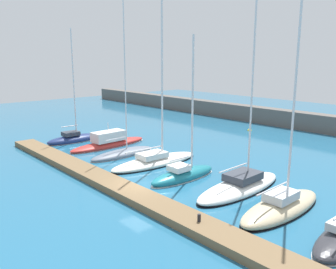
{
  "coord_description": "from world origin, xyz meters",
  "views": [
    {
      "loc": [
        19.93,
        -14.97,
        9.64
      ],
      "look_at": [
        -1.29,
        3.86,
        3.48
      ],
      "focal_mm": 38.05,
      "sensor_mm": 36.0,
      "label": 1
    }
  ],
  "objects_px": {
    "sailboat_navy_nearest": "(74,138)",
    "sailboat_sand_seventh": "(281,206)",
    "sailboat_slate_third": "(123,153)",
    "dock_bollard": "(199,218)",
    "motorboat_red_second": "(109,142)",
    "sailboat_teal_fifth": "(183,174)",
    "sailboat_white_sixth": "(240,186)",
    "mooring_buoy_yellow": "(250,131)",
    "sailboat_ivory_fourth": "(155,160)"
  },
  "relations": [
    {
      "from": "sailboat_slate_third",
      "to": "sailboat_teal_fifth",
      "type": "relative_size",
      "value": 1.38
    },
    {
      "from": "sailboat_teal_fifth",
      "to": "mooring_buoy_yellow",
      "type": "distance_m",
      "value": 21.65
    },
    {
      "from": "sailboat_ivory_fourth",
      "to": "sailboat_sand_seventh",
      "type": "relative_size",
      "value": 1.17
    },
    {
      "from": "sailboat_sand_seventh",
      "to": "mooring_buoy_yellow",
      "type": "distance_m",
      "value": 25.85
    },
    {
      "from": "sailboat_navy_nearest",
      "to": "motorboat_red_second",
      "type": "distance_m",
      "value": 4.95
    },
    {
      "from": "mooring_buoy_yellow",
      "to": "dock_bollard",
      "type": "bearing_deg",
      "value": -59.73
    },
    {
      "from": "sailboat_teal_fifth",
      "to": "sailboat_navy_nearest",
      "type": "bearing_deg",
      "value": 91.35
    },
    {
      "from": "sailboat_sand_seventh",
      "to": "dock_bollard",
      "type": "bearing_deg",
      "value": 161.99
    },
    {
      "from": "mooring_buoy_yellow",
      "to": "sailboat_white_sixth",
      "type": "bearing_deg",
      "value": -56.0
    },
    {
      "from": "sailboat_ivory_fourth",
      "to": "sailboat_teal_fifth",
      "type": "distance_m",
      "value": 4.77
    },
    {
      "from": "motorboat_red_second",
      "to": "sailboat_slate_third",
      "type": "xyz_separation_m",
      "value": [
        4.15,
        -1.04,
        -0.19
      ]
    },
    {
      "from": "sailboat_teal_fifth",
      "to": "dock_bollard",
      "type": "relative_size",
      "value": 26.37
    },
    {
      "from": "sailboat_ivory_fourth",
      "to": "sailboat_white_sixth",
      "type": "height_order",
      "value": "sailboat_ivory_fourth"
    },
    {
      "from": "sailboat_slate_third",
      "to": "mooring_buoy_yellow",
      "type": "xyz_separation_m",
      "value": [
        1.12,
        19.76,
        -0.26
      ]
    },
    {
      "from": "sailboat_teal_fifth",
      "to": "sailboat_white_sixth",
      "type": "height_order",
      "value": "sailboat_white_sixth"
    },
    {
      "from": "motorboat_red_second",
      "to": "sailboat_sand_seventh",
      "type": "height_order",
      "value": "sailboat_sand_seventh"
    },
    {
      "from": "dock_bollard",
      "to": "sailboat_ivory_fourth",
      "type": "bearing_deg",
      "value": 151.38
    },
    {
      "from": "motorboat_red_second",
      "to": "sailboat_white_sixth",
      "type": "relative_size",
      "value": 0.6
    },
    {
      "from": "sailboat_ivory_fourth",
      "to": "sailboat_teal_fifth",
      "type": "relative_size",
      "value": 1.58
    },
    {
      "from": "motorboat_red_second",
      "to": "sailboat_navy_nearest",
      "type": "bearing_deg",
      "value": 109.22
    },
    {
      "from": "dock_bollard",
      "to": "mooring_buoy_yellow",
      "type": "bearing_deg",
      "value": 120.27
    },
    {
      "from": "sailboat_ivory_fourth",
      "to": "sailboat_navy_nearest",
      "type": "bearing_deg",
      "value": 97.87
    },
    {
      "from": "sailboat_ivory_fourth",
      "to": "mooring_buoy_yellow",
      "type": "xyz_separation_m",
      "value": [
        -3.31,
        19.19,
        -0.41
      ]
    },
    {
      "from": "sailboat_slate_third",
      "to": "sailboat_ivory_fourth",
      "type": "xyz_separation_m",
      "value": [
        4.43,
        0.57,
        0.16
      ]
    },
    {
      "from": "sailboat_teal_fifth",
      "to": "sailboat_sand_seventh",
      "type": "xyz_separation_m",
      "value": [
        8.66,
        0.34,
        -0.05
      ]
    },
    {
      "from": "sailboat_navy_nearest",
      "to": "mooring_buoy_yellow",
      "type": "height_order",
      "value": "sailboat_navy_nearest"
    },
    {
      "from": "sailboat_navy_nearest",
      "to": "dock_bollard",
      "type": "height_order",
      "value": "sailboat_navy_nearest"
    },
    {
      "from": "motorboat_red_second",
      "to": "mooring_buoy_yellow",
      "type": "bearing_deg",
      "value": -18.52
    },
    {
      "from": "sailboat_navy_nearest",
      "to": "sailboat_slate_third",
      "type": "distance_m",
      "value": 8.78
    },
    {
      "from": "motorboat_red_second",
      "to": "sailboat_teal_fifth",
      "type": "relative_size",
      "value": 0.84
    },
    {
      "from": "sailboat_teal_fifth",
      "to": "dock_bollard",
      "type": "height_order",
      "value": "sailboat_teal_fifth"
    },
    {
      "from": "sailboat_sand_seventh",
      "to": "sailboat_white_sixth",
      "type": "bearing_deg",
      "value": 74.59
    },
    {
      "from": "sailboat_slate_third",
      "to": "dock_bollard",
      "type": "relative_size",
      "value": 36.41
    },
    {
      "from": "sailboat_ivory_fourth",
      "to": "sailboat_teal_fifth",
      "type": "xyz_separation_m",
      "value": [
        4.69,
        -0.92,
        -0.0
      ]
    },
    {
      "from": "sailboat_white_sixth",
      "to": "dock_bollard",
      "type": "bearing_deg",
      "value": -163.35
    },
    {
      "from": "sailboat_navy_nearest",
      "to": "sailboat_white_sixth",
      "type": "height_order",
      "value": "sailboat_white_sixth"
    },
    {
      "from": "sailboat_slate_third",
      "to": "sailboat_ivory_fourth",
      "type": "distance_m",
      "value": 4.47
    },
    {
      "from": "sailboat_navy_nearest",
      "to": "dock_bollard",
      "type": "distance_m",
      "value": 25.24
    },
    {
      "from": "sailboat_ivory_fourth",
      "to": "mooring_buoy_yellow",
      "type": "height_order",
      "value": "sailboat_ivory_fourth"
    },
    {
      "from": "sailboat_navy_nearest",
      "to": "sailboat_white_sixth",
      "type": "distance_m",
      "value": 22.57
    },
    {
      "from": "sailboat_navy_nearest",
      "to": "dock_bollard",
      "type": "xyz_separation_m",
      "value": [
        24.75,
        -4.93,
        0.35
      ]
    },
    {
      "from": "sailboat_navy_nearest",
      "to": "sailboat_ivory_fourth",
      "type": "bearing_deg",
      "value": -83.49
    },
    {
      "from": "sailboat_white_sixth",
      "to": "sailboat_sand_seventh",
      "type": "distance_m",
      "value": 4.16
    },
    {
      "from": "sailboat_slate_third",
      "to": "mooring_buoy_yellow",
      "type": "bearing_deg",
      "value": -6.03
    },
    {
      "from": "sailboat_navy_nearest",
      "to": "sailboat_sand_seventh",
      "type": "distance_m",
      "value": 26.53
    },
    {
      "from": "motorboat_red_second",
      "to": "sailboat_teal_fifth",
      "type": "distance_m",
      "value": 13.34
    },
    {
      "from": "motorboat_red_second",
      "to": "sailboat_slate_third",
      "type": "relative_size",
      "value": 0.61
    },
    {
      "from": "motorboat_red_second",
      "to": "mooring_buoy_yellow",
      "type": "relative_size",
      "value": 17.24
    },
    {
      "from": "sailboat_navy_nearest",
      "to": "sailboat_ivory_fourth",
      "type": "relative_size",
      "value": 0.71
    },
    {
      "from": "sailboat_sand_seventh",
      "to": "dock_bollard",
      "type": "relative_size",
      "value": 35.57
    }
  ]
}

